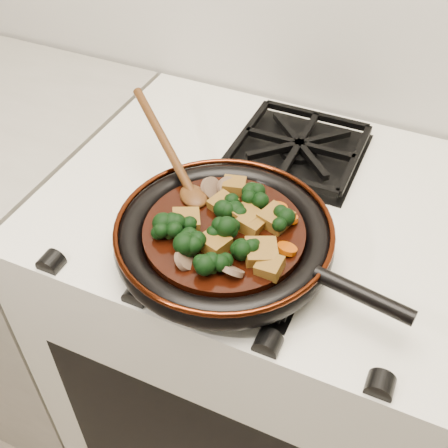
% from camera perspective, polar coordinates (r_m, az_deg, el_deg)
% --- Properties ---
extents(stove, '(0.76, 0.60, 0.90)m').
position_cam_1_polar(stove, '(1.31, 3.67, -12.40)').
color(stove, white).
rests_on(stove, ground).
extents(burner_grate_front, '(0.23, 0.23, 0.03)m').
position_cam_1_polar(burner_grate_front, '(0.86, 1.62, -2.39)').
color(burner_grate_front, black).
rests_on(burner_grate_front, stove).
extents(burner_grate_back, '(0.23, 0.23, 0.03)m').
position_cam_1_polar(burner_grate_back, '(1.06, 7.61, 7.67)').
color(burner_grate_back, black).
rests_on(burner_grate_back, stove).
extents(skillet, '(0.45, 0.33, 0.05)m').
position_cam_1_polar(skillet, '(0.83, 0.13, -1.35)').
color(skillet, black).
rests_on(skillet, burner_grate_front).
extents(braising_sauce, '(0.24, 0.24, 0.02)m').
position_cam_1_polar(braising_sauce, '(0.83, 0.00, -1.04)').
color(braising_sauce, black).
rests_on(braising_sauce, skillet).
extents(tofu_cube_0, '(0.04, 0.04, 0.02)m').
position_cam_1_polar(tofu_cube_0, '(0.77, 4.65, -4.35)').
color(tofu_cube_0, brown).
rests_on(tofu_cube_0, braising_sauce).
extents(tofu_cube_1, '(0.06, 0.06, 0.03)m').
position_cam_1_polar(tofu_cube_1, '(0.78, 3.78, -2.94)').
color(tofu_cube_1, brown).
rests_on(tofu_cube_1, braising_sauce).
extents(tofu_cube_2, '(0.05, 0.05, 0.02)m').
position_cam_1_polar(tofu_cube_2, '(0.83, 2.27, 0.78)').
color(tofu_cube_2, brown).
rests_on(tofu_cube_2, braising_sauce).
extents(tofu_cube_3, '(0.04, 0.04, 0.02)m').
position_cam_1_polar(tofu_cube_3, '(0.88, 1.05, 3.88)').
color(tofu_cube_3, brown).
rests_on(tofu_cube_3, braising_sauce).
extents(tofu_cube_4, '(0.05, 0.05, 0.02)m').
position_cam_1_polar(tofu_cube_4, '(0.85, -0.08, 1.98)').
color(tofu_cube_4, brown).
rests_on(tofu_cube_4, braising_sauce).
extents(tofu_cube_5, '(0.06, 0.06, 0.03)m').
position_cam_1_polar(tofu_cube_5, '(0.83, -3.87, 0.28)').
color(tofu_cube_5, brown).
rests_on(tofu_cube_5, braising_sauce).
extents(tofu_cube_6, '(0.04, 0.04, 0.03)m').
position_cam_1_polar(tofu_cube_6, '(0.82, 2.75, -0.01)').
color(tofu_cube_6, brown).
rests_on(tofu_cube_6, braising_sauce).
extents(tofu_cube_7, '(0.05, 0.05, 0.02)m').
position_cam_1_polar(tofu_cube_7, '(0.83, 5.28, 0.51)').
color(tofu_cube_7, brown).
rests_on(tofu_cube_7, braising_sauce).
extents(tofu_cube_8, '(0.05, 0.05, 0.03)m').
position_cam_1_polar(tofu_cube_8, '(0.79, -1.00, -2.02)').
color(tofu_cube_8, brown).
rests_on(tofu_cube_8, braising_sauce).
extents(broccoli_floret_0, '(0.09, 0.09, 0.06)m').
position_cam_1_polar(broccoli_floret_0, '(0.84, 1.05, 1.51)').
color(broccoli_floret_0, black).
rests_on(broccoli_floret_0, braising_sauce).
extents(broccoli_floret_1, '(0.07, 0.08, 0.07)m').
position_cam_1_polar(broccoli_floret_1, '(0.86, 3.30, 2.74)').
color(broccoli_floret_1, black).
rests_on(broccoli_floret_1, braising_sauce).
extents(broccoli_floret_2, '(0.08, 0.08, 0.07)m').
position_cam_1_polar(broccoli_floret_2, '(0.80, -0.03, -0.85)').
color(broccoli_floret_2, black).
rests_on(broccoli_floret_2, braising_sauce).
extents(broccoli_floret_3, '(0.07, 0.07, 0.06)m').
position_cam_1_polar(broccoli_floret_3, '(0.81, -3.94, -0.95)').
color(broccoli_floret_3, black).
rests_on(broccoli_floret_3, braising_sauce).
extents(broccoli_floret_4, '(0.08, 0.09, 0.07)m').
position_cam_1_polar(broccoli_floret_4, '(0.76, -1.12, -4.17)').
color(broccoli_floret_4, black).
rests_on(broccoli_floret_4, braising_sauce).
extents(broccoli_floret_5, '(0.06, 0.07, 0.07)m').
position_cam_1_polar(broccoli_floret_5, '(0.78, -3.22, -2.47)').
color(broccoli_floret_5, black).
rests_on(broccoli_floret_5, braising_sauce).
extents(broccoli_floret_6, '(0.07, 0.07, 0.06)m').
position_cam_1_polar(broccoli_floret_6, '(0.81, -5.65, -0.73)').
color(broccoli_floret_6, black).
rests_on(broccoli_floret_6, braising_sauce).
extents(broccoli_floret_7, '(0.08, 0.08, 0.07)m').
position_cam_1_polar(broccoli_floret_7, '(0.78, 2.57, -2.84)').
color(broccoli_floret_7, black).
rests_on(broccoli_floret_7, braising_sauce).
extents(broccoli_floret_8, '(0.07, 0.07, 0.07)m').
position_cam_1_polar(broccoli_floret_8, '(0.82, 5.23, 0.17)').
color(broccoli_floret_8, black).
rests_on(broccoli_floret_8, braising_sauce).
extents(carrot_coin_0, '(0.03, 0.03, 0.01)m').
position_cam_1_polar(carrot_coin_0, '(0.77, 4.81, -4.16)').
color(carrot_coin_0, '#A23E04').
rests_on(carrot_coin_0, braising_sauce).
extents(carrot_coin_1, '(0.03, 0.03, 0.01)m').
position_cam_1_polar(carrot_coin_1, '(0.85, 5.44, 1.48)').
color(carrot_coin_1, '#A23E04').
rests_on(carrot_coin_1, braising_sauce).
extents(carrot_coin_2, '(0.03, 0.03, 0.02)m').
position_cam_1_polar(carrot_coin_2, '(0.79, 6.39, -2.51)').
color(carrot_coin_2, '#A23E04').
rests_on(carrot_coin_2, braising_sauce).
extents(carrot_coin_3, '(0.03, 0.03, 0.02)m').
position_cam_1_polar(carrot_coin_3, '(0.84, 6.58, 0.50)').
color(carrot_coin_3, '#A23E04').
rests_on(carrot_coin_3, braising_sauce).
extents(carrot_coin_4, '(0.03, 0.03, 0.02)m').
position_cam_1_polar(carrot_coin_4, '(0.80, -3.98, -1.91)').
color(carrot_coin_4, '#A23E04').
rests_on(carrot_coin_4, braising_sauce).
extents(mushroom_slice_0, '(0.04, 0.04, 0.02)m').
position_cam_1_polar(mushroom_slice_0, '(0.77, 4.10, -3.65)').
color(mushroom_slice_0, brown).
rests_on(mushroom_slice_0, braising_sauce).
extents(mushroom_slice_1, '(0.03, 0.04, 0.03)m').
position_cam_1_polar(mushroom_slice_1, '(0.77, -4.06, -3.68)').
color(mushroom_slice_1, brown).
rests_on(mushroom_slice_1, braising_sauce).
extents(mushroom_slice_2, '(0.04, 0.03, 0.03)m').
position_cam_1_polar(mushroom_slice_2, '(0.76, 0.84, -4.73)').
color(mushroom_slice_2, brown).
rests_on(mushroom_slice_2, braising_sauce).
extents(mushroom_slice_3, '(0.04, 0.04, 0.03)m').
position_cam_1_polar(mushroom_slice_3, '(0.88, 0.42, 3.72)').
color(mushroom_slice_3, brown).
rests_on(mushroom_slice_3, braising_sauce).
extents(mushroom_slice_4, '(0.03, 0.04, 0.03)m').
position_cam_1_polar(mushroom_slice_4, '(0.88, -1.31, 3.63)').
color(mushroom_slice_4, brown).
rests_on(mushroom_slice_4, braising_sauce).
extents(wooden_spoon, '(0.13, 0.12, 0.24)m').
position_cam_1_polar(wooden_spoon, '(0.91, -4.88, 6.13)').
color(wooden_spoon, '#4B2A10').
rests_on(wooden_spoon, braising_sauce).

